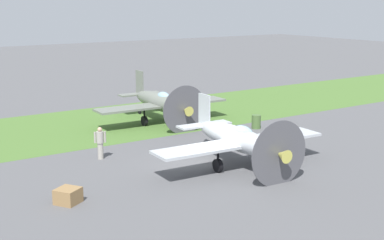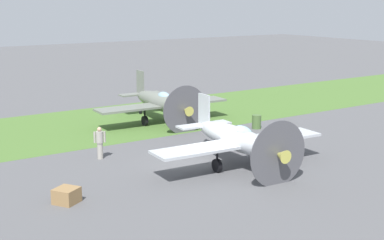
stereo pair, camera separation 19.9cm
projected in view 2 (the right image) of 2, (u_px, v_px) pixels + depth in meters
ground_plane at (206, 167)px, 27.31m from camera, size 160.00×160.00×0.00m
grass_verge at (105, 123)px, 37.06m from camera, size 120.00×11.00×0.01m
airplane_lead at (237, 139)px, 27.17m from camera, size 9.45×7.48×3.37m
airplane_wingman at (161, 102)px, 36.99m from camera, size 9.51×7.54×3.39m
ground_crew_chief at (100, 142)px, 28.51m from camera, size 0.60×0.38×1.73m
fuel_drum at (257, 122)px, 35.40m from camera, size 0.60×0.60×0.90m
supply_crate at (67, 196)px, 22.38m from camera, size 1.24×1.24×0.64m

